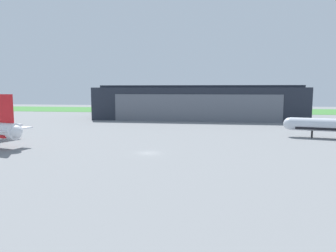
# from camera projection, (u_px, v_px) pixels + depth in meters

# --- Properties ---
(ground_plane) EXTENTS (440.00, 440.00, 0.00)m
(ground_plane) POSITION_uv_depth(u_px,v_px,m) (148.00, 153.00, 76.56)
(ground_plane) COLOR slate
(grass_field_strip) EXTENTS (440.00, 56.00, 0.08)m
(grass_field_strip) POSITION_uv_depth(u_px,v_px,m) (194.00, 110.00, 229.31)
(grass_field_strip) COLOR #407D38
(grass_field_strip) RESTS_ON ground_plane
(maintenance_hangar) EXTENTS (103.48, 33.04, 17.26)m
(maintenance_hangar) POSITION_uv_depth(u_px,v_px,m) (198.00, 103.00, 165.27)
(maintenance_hangar) COLOR #232833
(maintenance_hangar) RESTS_ON ground_plane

